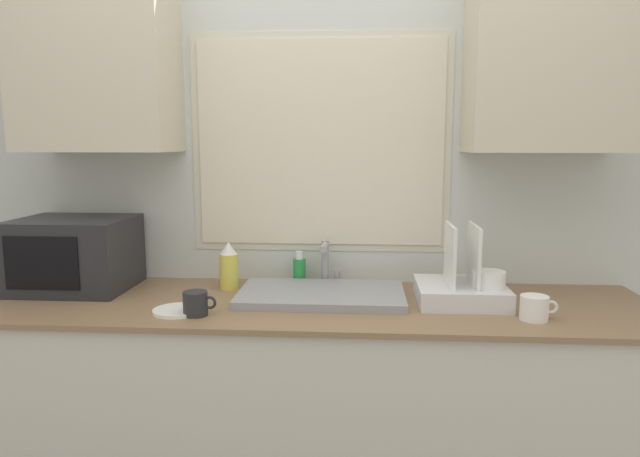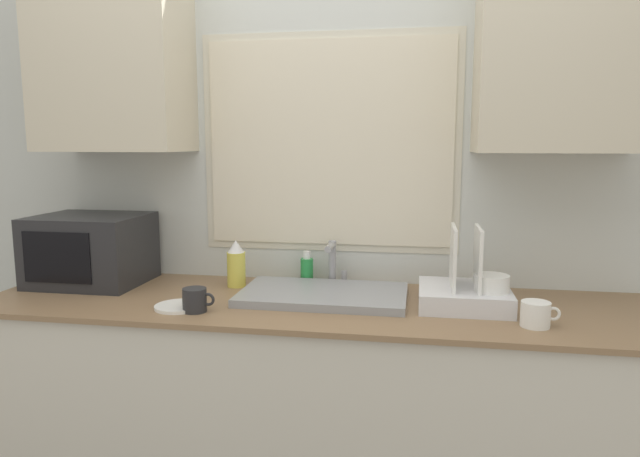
# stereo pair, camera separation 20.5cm
# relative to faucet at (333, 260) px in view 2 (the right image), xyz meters

# --- Properties ---
(countertop) EXTENTS (2.51, 0.69, 0.89)m
(countertop) POSITION_rel_faucet_xyz_m (-0.03, -0.25, -0.55)
(countertop) COLOR beige
(countertop) RESTS_ON ground_plane
(wall_back) EXTENTS (6.00, 0.38, 2.60)m
(wall_back) POSITION_rel_faucet_xyz_m (-0.03, 0.07, 0.42)
(wall_back) COLOR silver
(wall_back) RESTS_ON ground_plane
(sink_basin) EXTENTS (0.62, 0.38, 0.03)m
(sink_basin) POSITION_rel_faucet_xyz_m (-0.01, -0.20, -0.09)
(sink_basin) COLOR gray
(sink_basin) RESTS_ON countertop
(faucet) EXTENTS (0.08, 0.14, 0.19)m
(faucet) POSITION_rel_faucet_xyz_m (0.00, 0.00, 0.00)
(faucet) COLOR #99999E
(faucet) RESTS_ON countertop
(microwave) EXTENTS (0.44, 0.37, 0.29)m
(microwave) POSITION_rel_faucet_xyz_m (-1.01, -0.13, 0.04)
(microwave) COLOR #232326
(microwave) RESTS_ON countertop
(dish_rack) EXTENTS (0.32, 0.31, 0.29)m
(dish_rack) POSITION_rel_faucet_xyz_m (0.52, -0.22, -0.05)
(dish_rack) COLOR silver
(dish_rack) RESTS_ON countertop
(spray_bottle) EXTENTS (0.08, 0.08, 0.19)m
(spray_bottle) POSITION_rel_faucet_xyz_m (-0.39, -0.08, -0.01)
(spray_bottle) COLOR #D8CC4C
(spray_bottle) RESTS_ON countertop
(soap_bottle) EXTENTS (0.05, 0.05, 0.14)m
(soap_bottle) POSITION_rel_faucet_xyz_m (-0.11, 0.02, -0.05)
(soap_bottle) COLOR #268C3F
(soap_bottle) RESTS_ON countertop
(mug_near_sink) EXTENTS (0.12, 0.08, 0.08)m
(mug_near_sink) POSITION_rel_faucet_xyz_m (-0.42, -0.45, -0.07)
(mug_near_sink) COLOR #262628
(mug_near_sink) RESTS_ON countertop
(mug_by_rack) EXTENTS (0.12, 0.09, 0.08)m
(mug_by_rack) POSITION_rel_faucet_xyz_m (0.72, -0.42, -0.07)
(mug_by_rack) COLOR white
(mug_by_rack) RESTS_ON countertop
(small_plate) EXTENTS (0.17, 0.17, 0.01)m
(small_plate) POSITION_rel_faucet_xyz_m (-0.49, -0.42, -0.10)
(small_plate) COLOR white
(small_plate) RESTS_ON countertop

